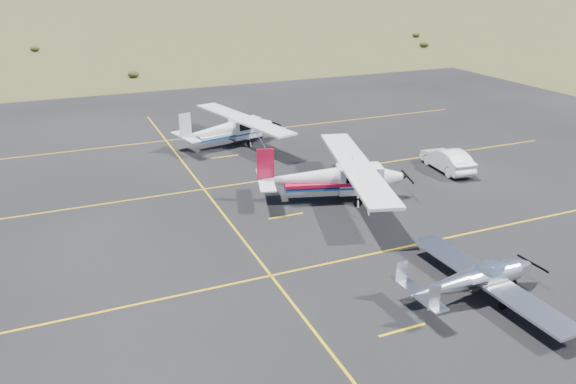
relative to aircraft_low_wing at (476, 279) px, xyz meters
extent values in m
plane|color=#383D1C|center=(-0.87, 2.78, -0.87)|extent=(1600.00, 1600.00, 0.00)
cube|color=black|center=(-0.87, 9.78, -0.87)|extent=(72.00, 72.00, 0.02)
cube|color=silver|center=(0.62, 0.02, -0.18)|extent=(1.58, 8.30, 0.11)
ellipsoid|color=#99BFD8|center=(0.62, 0.02, 0.26)|extent=(1.53, 0.91, 0.75)
cube|color=silver|center=(-2.78, -0.08, 0.08)|extent=(0.73, 2.77, 0.06)
cube|color=silver|center=(-2.89, -1.10, 0.49)|extent=(0.51, 0.07, 0.92)
cube|color=silver|center=(-2.95, 0.92, 0.49)|extent=(0.51, 0.07, 0.92)
cylinder|color=black|center=(2.08, 0.06, -0.70)|extent=(0.31, 0.09, 0.31)
cylinder|color=black|center=(0.47, -1.09, -0.67)|extent=(0.37, 0.11, 0.37)
cylinder|color=black|center=(0.40, 1.11, -0.67)|extent=(0.37, 0.11, 0.37)
cube|color=white|center=(0.93, 10.95, 0.33)|extent=(2.75, 1.93, 1.53)
cube|color=white|center=(0.71, 11.01, 1.12)|extent=(5.10, 12.44, 0.16)
cube|color=black|center=(0.93, 10.95, 0.65)|extent=(2.11, 1.79, 0.62)
cube|color=red|center=(-0.48, 11.35, 0.22)|extent=(5.80, 2.82, 0.20)
cube|color=red|center=(-4.18, 12.41, 1.41)|extent=(0.95, 0.34, 1.81)
cube|color=white|center=(-4.18, 12.41, 0.50)|extent=(1.81, 3.71, 0.07)
cylinder|color=black|center=(2.34, 10.54, -0.65)|extent=(0.42, 0.22, 0.41)
cylinder|color=black|center=(0.28, 9.90, -0.61)|extent=(0.52, 0.28, 0.50)
cylinder|color=black|center=(0.93, 12.18, -0.61)|extent=(0.52, 0.28, 0.50)
cube|color=white|center=(-1.38, 24.09, 0.24)|extent=(2.51, 1.70, 1.41)
cube|color=white|center=(-1.58, 24.04, 0.97)|extent=(4.22, 11.54, 0.15)
cube|color=black|center=(-1.38, 24.09, 0.53)|extent=(1.91, 1.59, 0.57)
cube|color=white|center=(-2.70, 23.78, 0.14)|extent=(5.36, 2.38, 0.19)
cube|color=white|center=(-6.15, 22.96, 1.23)|extent=(0.88, 0.28, 1.67)
cube|color=white|center=(-6.15, 22.96, 0.40)|extent=(1.53, 3.43, 0.06)
cylinder|color=black|center=(-0.06, 24.40, -0.67)|extent=(0.39, 0.19, 0.38)
cylinder|color=black|center=(-1.43, 22.95, -0.63)|extent=(0.48, 0.24, 0.46)
cylinder|color=black|center=(-1.94, 25.08, -0.63)|extent=(0.48, 0.24, 0.46)
imported|color=white|center=(8.62, 12.91, -0.13)|extent=(1.93, 4.51, 1.44)
camera|label=1|loc=(-14.40, -14.85, 11.43)|focal=35.00mm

